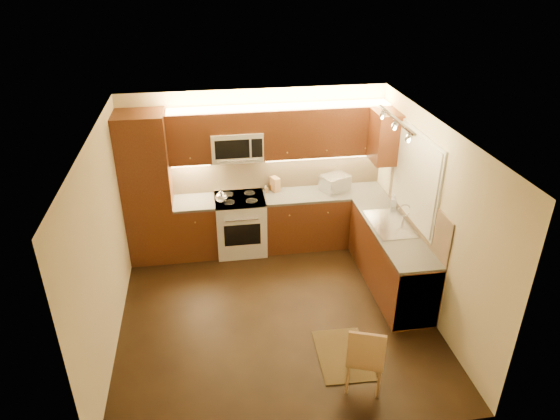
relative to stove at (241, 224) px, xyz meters
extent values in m
cube|color=black|center=(0.30, -1.68, -0.46)|extent=(4.00, 4.00, 0.01)
cube|color=beige|center=(0.30, -1.68, 2.04)|extent=(4.00, 4.00, 0.01)
cube|color=beige|center=(0.30, 0.32, 0.79)|extent=(4.00, 0.01, 2.50)
cube|color=beige|center=(0.30, -3.67, 0.79)|extent=(4.00, 0.01, 2.50)
cube|color=beige|center=(-1.70, -1.68, 0.79)|extent=(0.01, 4.00, 2.50)
cube|color=beige|center=(2.30, -1.68, 0.79)|extent=(0.01, 4.00, 2.50)
cube|color=#451B0E|center=(-1.35, 0.02, 0.69)|extent=(0.70, 0.60, 2.30)
cube|color=#451B0E|center=(-0.69, 0.02, -0.03)|extent=(0.62, 0.60, 0.86)
cube|color=#3A3735|center=(-0.69, 0.02, 0.42)|extent=(0.62, 0.60, 0.04)
cube|color=#451B0E|center=(1.34, 0.02, -0.03)|extent=(1.92, 0.60, 0.86)
cube|color=#3A3735|center=(1.34, 0.02, 0.42)|extent=(1.92, 0.60, 0.04)
cube|color=#451B0E|center=(2.00, -1.28, -0.03)|extent=(0.60, 2.00, 0.86)
cube|color=#3A3735|center=(2.00, -1.28, 0.42)|extent=(0.60, 2.00, 0.04)
cube|color=silver|center=(2.00, -1.98, -0.03)|extent=(0.58, 0.60, 0.84)
cube|color=tan|center=(0.65, 0.31, 0.74)|extent=(3.30, 0.02, 0.60)
cube|color=tan|center=(2.29, -1.28, 0.74)|extent=(0.02, 2.00, 0.60)
cube|color=#451B0E|center=(-0.69, 0.15, 1.42)|extent=(0.62, 0.35, 0.75)
cube|color=#451B0E|center=(1.34, 0.15, 1.42)|extent=(1.92, 0.35, 0.75)
cube|color=#451B0E|center=(0.00, 0.15, 1.63)|extent=(0.76, 0.35, 0.31)
cube|color=#451B0E|center=(2.12, -0.28, 1.42)|extent=(0.35, 0.50, 0.75)
cube|color=silver|center=(2.29, -1.12, 1.14)|extent=(0.03, 1.44, 1.24)
cube|color=silver|center=(2.27, -1.12, 1.14)|extent=(0.02, 1.36, 1.16)
cube|color=silver|center=(1.85, -1.27, 2.00)|extent=(0.04, 1.20, 0.03)
cube|color=silver|center=(1.52, 0.08, 0.56)|extent=(0.51, 0.45, 0.25)
cube|color=#AD7E4E|center=(0.58, 0.21, 0.55)|extent=(0.16, 0.19, 0.23)
cylinder|color=silver|center=(0.44, 0.22, 0.49)|extent=(0.05, 0.05, 0.10)
cylinder|color=brown|center=(0.52, 0.24, 0.49)|extent=(0.05, 0.05, 0.09)
cylinder|color=silver|center=(0.44, 0.26, 0.49)|extent=(0.05, 0.05, 0.10)
cylinder|color=#925F2B|center=(0.44, 0.15, 0.48)|extent=(0.04, 0.04, 0.09)
imported|color=silver|center=(2.24, -0.60, 0.54)|extent=(0.11, 0.11, 0.19)
cube|color=black|center=(0.98, -2.58, -0.45)|extent=(0.63, 0.91, 0.01)
camera|label=1|loc=(-0.46, -6.91, 3.84)|focal=32.24mm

